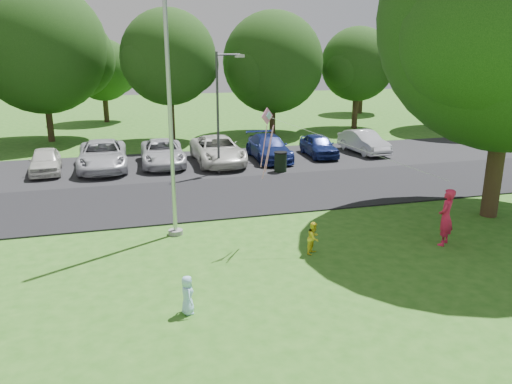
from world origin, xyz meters
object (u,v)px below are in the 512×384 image
object	(u,v)px
flagpole	(170,114)
child_blue	(187,295)
trash_can	(280,162)
kite	(273,132)
child_yellow	(314,238)
street_lamp	(221,102)
woman	(446,217)

from	to	relation	value
flagpole	child_blue	bearing A→B (deg)	-93.68
trash_can	kite	world-z (taller)	kite
flagpole	child_yellow	bearing A→B (deg)	-35.50
flagpole	street_lamp	distance (m)	8.79
child_blue	trash_can	bearing A→B (deg)	-30.87
flagpole	trash_can	size ratio (longest dim) A/B	9.25
street_lamp	kite	world-z (taller)	street_lamp
trash_can	child_yellow	world-z (taller)	trash_can
street_lamp	child_blue	world-z (taller)	street_lamp
woman	kite	bearing A→B (deg)	-57.63
flagpole	kite	distance (m)	3.42
child_yellow	child_blue	size ratio (longest dim) A/B	1.05
child_yellow	child_blue	distance (m)	5.05
child_yellow	child_blue	world-z (taller)	child_yellow
flagpole	street_lamp	bearing A→B (deg)	67.34
woman	child_yellow	world-z (taller)	woman
trash_can	child_yellow	size ratio (longest dim) A/B	1.05
flagpole	child_blue	size ratio (longest dim) A/B	10.22
flagpole	woman	bearing A→B (deg)	-21.54
street_lamp	child_yellow	size ratio (longest dim) A/B	5.86
trash_can	woman	size ratio (longest dim) A/B	0.57
woman	kite	xyz separation A→B (m)	(-5.36, 1.72, 2.73)
flagpole	woman	distance (m)	9.53
woman	child_yellow	xyz separation A→B (m)	(-4.38, 0.46, -0.43)
trash_can	kite	size ratio (longest dim) A/B	0.19
flagpole	child_yellow	size ratio (longest dim) A/B	9.70
woman	child_yellow	bearing A→B (deg)	-45.92
street_lamp	child_yellow	world-z (taller)	street_lamp
trash_can	kite	xyz separation A→B (m)	(-3.30, -9.07, 3.13)
child_blue	kite	distance (m)	6.02
trash_can	child_blue	distance (m)	14.54
child_yellow	woman	bearing A→B (deg)	-49.23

